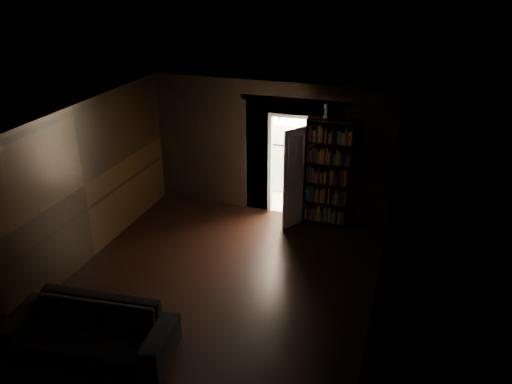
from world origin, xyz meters
TOP-DOWN VIEW (x-y plane):
  - ground at (0.00, 0.00)m, footprint 5.50×5.50m
  - room_walls at (-0.01, 1.07)m, footprint 5.02×5.61m
  - kitchen_alcove at (0.50, 3.87)m, footprint 2.20×1.80m
  - sofa at (-1.09, -2.10)m, footprint 2.40×1.22m
  - bookshelf at (1.27, 2.55)m, footprint 0.95×0.51m
  - refrigerator at (-0.10, 4.08)m, footprint 0.92×0.89m
  - door at (0.74, 2.37)m, footprint 0.50×0.75m
  - figurine at (1.14, 2.61)m, footprint 0.12×0.12m
  - bottles at (-0.14, 4.00)m, footprint 0.60×0.13m

SIDE VIEW (x-z plane):
  - ground at x=0.00m, z-range 0.00..0.00m
  - sofa at x=-1.09m, z-range 0.00..0.89m
  - refrigerator at x=-0.10m, z-range 0.00..1.65m
  - door at x=0.74m, z-range 0.00..2.05m
  - bookshelf at x=1.27m, z-range 0.00..2.20m
  - kitchen_alcove at x=0.50m, z-range -0.09..2.51m
  - room_walls at x=-0.01m, z-range 0.26..3.10m
  - bottles at x=-0.14m, z-range 1.65..1.89m
  - figurine at x=1.14m, z-range 2.20..2.48m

